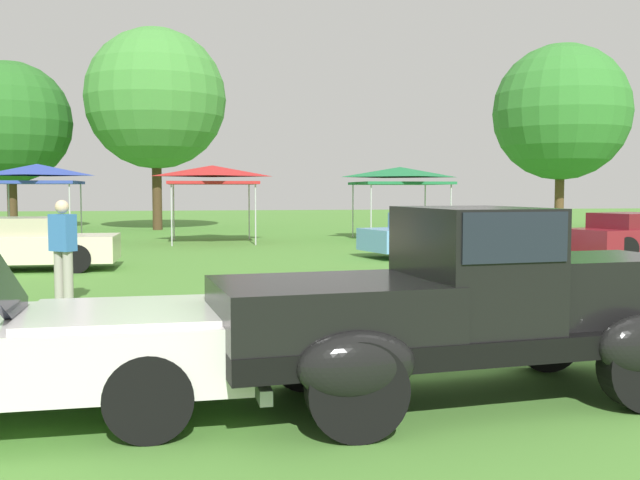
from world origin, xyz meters
TOP-DOWN VIEW (x-y plane):
  - ground_plane at (0.00, 0.00)m, footprint 120.00×120.00m
  - feature_pickup_truck at (-0.50, -0.40)m, footprint 4.46×2.18m
  - show_car_cream at (-6.61, 11.18)m, footprint 3.96×1.76m
  - show_car_skyblue at (3.70, 12.85)m, footprint 4.22×2.64m
  - show_car_burgundy at (9.14, 11.85)m, footprint 4.27×2.81m
  - spectator_between_cars at (-4.92, 5.89)m, footprint 0.46×0.43m
  - canopy_tent_left_field at (-7.89, 18.89)m, footprint 2.66×2.66m
  - canopy_tent_center_field at (-2.15, 19.34)m, footprint 3.07×3.07m
  - canopy_tent_right_field at (4.81, 19.89)m, footprint 3.27×3.27m
  - treeline_mid_left at (-11.01, 28.92)m, footprint 5.51×5.51m
  - treeline_center at (-4.46, 28.10)m, footprint 6.43×6.43m
  - treeline_mid_right at (14.76, 26.44)m, footprint 6.54×6.54m

SIDE VIEW (x-z plane):
  - ground_plane at x=0.00m, z-range 0.00..0.00m
  - show_car_skyblue at x=3.70m, z-range -0.01..1.21m
  - show_car_cream at x=-6.61m, z-range -0.01..1.21m
  - show_car_burgundy at x=9.14m, z-range -0.01..1.21m
  - feature_pickup_truck at x=-0.50m, z-range 0.02..1.72m
  - spectator_between_cars at x=-4.92m, z-range 0.07..1.76m
  - canopy_tent_left_field at x=-7.89m, z-range 1.07..3.78m
  - canopy_tent_center_field at x=-2.15m, z-range 1.07..3.78m
  - canopy_tent_right_field at x=4.81m, z-range 1.07..3.78m
  - treeline_mid_left at x=-11.01m, z-range 1.08..8.78m
  - treeline_mid_right at x=14.76m, z-range 1.16..10.03m
  - treeline_center at x=-4.46m, z-range 1.40..10.65m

